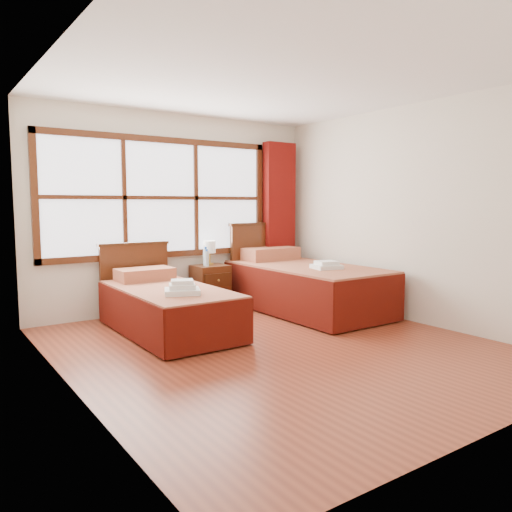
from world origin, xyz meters
TOP-DOWN VIEW (x-y plane):
  - floor at (0.00, 0.00)m, footprint 4.50×4.50m
  - ceiling at (0.00, 0.00)m, footprint 4.50×4.50m
  - wall_back at (0.00, 2.25)m, footprint 4.00×0.00m
  - wall_left at (-2.00, 0.00)m, footprint 0.00×4.50m
  - wall_right at (2.00, 0.00)m, footprint 0.00×4.50m
  - window at (-0.25, 2.21)m, footprint 3.16×0.06m
  - curtain at (1.60, 2.11)m, footprint 0.50×0.16m
  - bed_left at (-0.66, 1.20)m, footprint 0.97×1.99m
  - bed_right at (1.31, 1.20)m, footprint 1.18×2.28m
  - nightstand at (0.35, 1.99)m, footprint 0.45×0.44m
  - towels_left at (-0.71, 0.71)m, footprint 0.44×0.42m
  - towels_right at (1.30, 0.73)m, footprint 0.39×0.36m
  - lamp at (0.40, 2.10)m, footprint 0.17×0.17m
  - bottle_near at (0.26, 1.96)m, footprint 0.07×0.07m
  - bottle_far at (0.26, 1.93)m, footprint 0.06×0.06m

SIDE VIEW (x-z plane):
  - floor at x=0.00m, z-range 0.00..0.00m
  - bed_left at x=-0.66m, z-range -0.18..0.76m
  - nightstand at x=0.35m, z-range 0.00..0.60m
  - bed_right at x=1.31m, z-range -0.23..0.92m
  - towels_left at x=-0.71m, z-range 0.49..0.64m
  - towels_right at x=1.30m, z-range 0.61..0.71m
  - bottle_far at x=0.26m, z-range 0.58..0.81m
  - bottle_near at x=0.26m, z-range 0.58..0.84m
  - lamp at x=0.40m, z-range 0.66..0.98m
  - curtain at x=1.60m, z-range 0.02..2.32m
  - wall_back at x=0.00m, z-range -0.70..3.30m
  - wall_left at x=-2.00m, z-range -0.95..3.55m
  - wall_right at x=2.00m, z-range -0.95..3.55m
  - window at x=-0.25m, z-range 0.72..2.28m
  - ceiling at x=0.00m, z-range 2.60..2.60m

